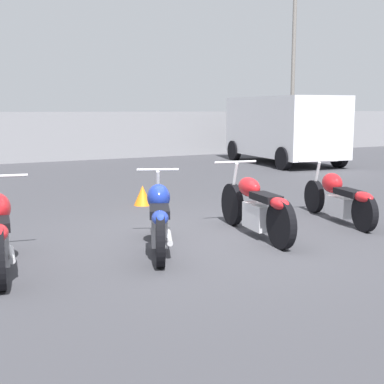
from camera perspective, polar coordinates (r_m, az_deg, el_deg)
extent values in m
plane|color=#38383D|center=(7.41, 1.14, -5.29)|extent=(60.00, 60.00, 0.00)
cube|color=gray|center=(19.00, -17.97, 5.53)|extent=(40.00, 0.04, 1.72)
cylinder|color=slate|center=(22.86, 10.77, 13.68)|extent=(0.16, 0.16, 7.61)
cylinder|color=black|center=(5.72, -19.82, -6.73)|extent=(0.20, 0.65, 0.65)
cylinder|color=silver|center=(6.24, -18.71, -6.31)|extent=(0.16, 0.57, 0.07)
cylinder|color=black|center=(7.60, -3.64, -2.52)|extent=(0.35, 0.62, 0.63)
cylinder|color=black|center=(6.18, -3.40, -5.15)|extent=(0.35, 0.62, 0.63)
cube|color=silver|center=(6.83, -3.52, -4.09)|extent=(0.40, 0.56, 0.35)
ellipsoid|color=navy|center=(6.99, -3.59, -0.59)|extent=(0.45, 0.51, 0.36)
cube|color=black|center=(6.52, -3.50, -2.06)|extent=(0.45, 0.61, 0.10)
ellipsoid|color=navy|center=(6.18, -3.43, -2.77)|extent=(0.36, 0.48, 0.16)
cylinder|color=silver|center=(7.40, -3.68, 2.38)|extent=(0.54, 0.27, 0.04)
cylinder|color=silver|center=(7.49, -3.66, -0.10)|extent=(0.15, 0.25, 0.65)
cylinder|color=silver|center=(6.70, -2.46, -4.87)|extent=(0.32, 0.60, 0.07)
cylinder|color=black|center=(8.43, 4.32, -1.32)|extent=(0.20, 0.66, 0.65)
cylinder|color=black|center=(7.05, 9.48, -3.41)|extent=(0.20, 0.66, 0.65)
cube|color=silver|center=(7.67, 6.92, -2.62)|extent=(0.29, 0.59, 0.36)
ellipsoid|color=red|center=(7.84, 6.11, 0.53)|extent=(0.33, 0.57, 0.29)
cube|color=black|center=(7.38, 7.89, -0.58)|extent=(0.33, 0.60, 0.10)
ellipsoid|color=red|center=(7.05, 9.34, -1.25)|extent=(0.27, 0.47, 0.16)
cylinder|color=silver|center=(8.24, 4.66, 3.21)|extent=(0.69, 0.15, 0.04)
cylinder|color=silver|center=(8.33, 4.49, 0.92)|extent=(0.09, 0.26, 0.66)
cylinder|color=silver|center=(7.60, 8.25, -3.25)|extent=(0.16, 0.59, 0.07)
cylinder|color=black|center=(9.67, 12.90, -0.46)|extent=(0.23, 0.58, 0.57)
cylinder|color=black|center=(8.34, 17.93, -2.13)|extent=(0.23, 0.58, 0.57)
cube|color=silver|center=(8.93, 15.48, -1.50)|extent=(0.33, 0.60, 0.31)
ellipsoid|color=red|center=(9.10, 14.72, 0.94)|extent=(0.38, 0.51, 0.33)
cube|color=black|center=(8.66, 16.44, -0.07)|extent=(0.37, 0.63, 0.10)
ellipsoid|color=red|center=(8.34, 17.82, -0.52)|extent=(0.30, 0.47, 0.16)
cylinder|color=silver|center=(9.50, 13.32, 3.23)|extent=(0.72, 0.21, 0.04)
cylinder|color=silver|center=(9.58, 13.11, 1.37)|extent=(0.11, 0.25, 0.62)
cylinder|color=silver|center=(8.87, 16.64, -1.99)|extent=(0.22, 0.63, 0.07)
cube|color=silver|center=(18.16, 9.76, 6.92)|extent=(2.69, 4.85, 1.93)
cube|color=black|center=(20.15, 6.43, 8.40)|extent=(1.87, 0.28, 0.58)
cylinder|color=black|center=(19.24, 4.53, 4.44)|extent=(0.31, 0.72, 0.70)
cylinder|color=black|center=(20.18, 9.64, 4.55)|extent=(0.31, 0.72, 0.70)
cylinder|color=black|center=(16.25, 9.75, 3.54)|extent=(0.31, 0.72, 0.70)
cylinder|color=black|center=(17.35, 15.41, 3.68)|extent=(0.31, 0.72, 0.70)
cone|color=orange|center=(10.19, -5.29, -0.36)|extent=(0.34, 0.34, 0.38)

